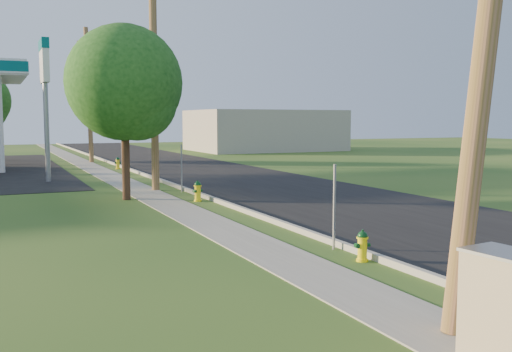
{
  "coord_description": "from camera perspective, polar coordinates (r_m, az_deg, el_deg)",
  "views": [
    {
      "loc": [
        -6.88,
        -6.92,
        3.01
      ],
      "look_at": [
        0.0,
        8.0,
        1.4
      ],
      "focal_mm": 40.0,
      "sensor_mm": 36.0,
      "label": 1
    }
  ],
  "objects": [
    {
      "name": "tree_verge",
      "position": [
        22.05,
        -12.76,
        8.66
      ],
      "size": [
        4.35,
        4.35,
        6.59
      ],
      "color": "#352418",
      "rests_on": "ground"
    },
    {
      "name": "sign_post_near",
      "position": [
        13.36,
        7.84,
        -3.11
      ],
      "size": [
        0.05,
        0.04,
        2.0
      ],
      "primitive_type": "cube",
      "color": "gray",
      "rests_on": "ground"
    },
    {
      "name": "utility_cabinet",
      "position": [
        7.58,
        23.39,
        -12.31
      ],
      "size": [
        0.73,
        0.92,
        1.47
      ],
      "color": "tan",
      "rests_on": "ground"
    },
    {
      "name": "utility_pole_far",
      "position": [
        42.42,
        -16.39,
        7.79
      ],
      "size": [
        1.4,
        0.32,
        9.5
      ],
      "color": "brown",
      "rests_on": "ground"
    },
    {
      "name": "distant_building",
      "position": [
        57.58,
        0.84,
        4.59
      ],
      "size": [
        14.0,
        10.0,
        4.0
      ],
      "primitive_type": "cube",
      "color": "#9F988A",
      "rests_on": "ground"
    },
    {
      "name": "curb",
      "position": [
        18.69,
        -1.18,
        -3.44
      ],
      "size": [
        0.15,
        120.0,
        0.15
      ],
      "primitive_type": "cube",
      "color": "#A19F93",
      "rests_on": "ground"
    },
    {
      "name": "hydrant_near",
      "position": [
        12.46,
        10.6,
        -6.89
      ],
      "size": [
        0.36,
        0.32,
        0.69
      ],
      "color": "yellow",
      "rests_on": "ground"
    },
    {
      "name": "hydrant_mid",
      "position": [
        21.29,
        -5.84,
        -1.52
      ],
      "size": [
        0.41,
        0.36,
        0.79
      ],
      "color": "yellow",
      "rests_on": "ground"
    },
    {
      "name": "ground_plane",
      "position": [
        10.21,
        19.6,
        -11.88
      ],
      "size": [
        140.0,
        140.0,
        0.0
      ],
      "primitive_type": "plane",
      "color": "#214919",
      "rests_on": "ground"
    },
    {
      "name": "sidewalk",
      "position": [
        18.08,
        -6.28,
        -3.97
      ],
      "size": [
        1.5,
        120.0,
        0.03
      ],
      "primitive_type": "cube",
      "color": "gray",
      "rests_on": "ground"
    },
    {
      "name": "road",
      "position": [
        20.61,
        9.08,
        -2.84
      ],
      "size": [
        8.0,
        120.0,
        0.02
      ],
      "primitive_type": "cube",
      "color": "black",
      "rests_on": "ground"
    },
    {
      "name": "sign_post_far",
      "position": [
        35.89,
        -13.28,
        2.23
      ],
      "size": [
        0.05,
        0.04,
        2.0
      ],
      "primitive_type": "cube",
      "color": "gray",
      "rests_on": "ground"
    },
    {
      "name": "hydrant_far",
      "position": [
        36.24,
        -13.65,
        1.26
      ],
      "size": [
        0.4,
        0.35,
        0.76
      ],
      "color": "yellow",
      "rests_on": "ground"
    },
    {
      "name": "sign_post_mid",
      "position": [
        24.08,
        -7.46,
        0.76
      ],
      "size": [
        0.05,
        0.04,
        2.0
      ],
      "primitive_type": "cube",
      "color": "gray",
      "rests_on": "ground"
    },
    {
      "name": "utility_pole_mid",
      "position": [
        24.8,
        -10.18,
        10.0
      ],
      "size": [
        1.4,
        0.32,
        9.8
      ],
      "color": "brown",
      "rests_on": "ground"
    },
    {
      "name": "price_pylon",
      "position": [
        29.61,
        -20.39,
        9.94
      ],
      "size": [
        0.34,
        2.04,
        6.85
      ],
      "color": "gray",
      "rests_on": "ground"
    }
  ]
}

